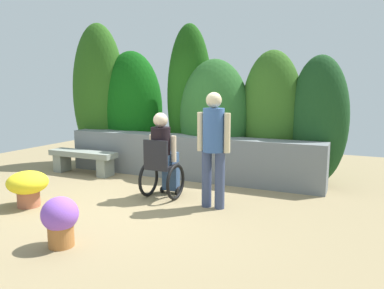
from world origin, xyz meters
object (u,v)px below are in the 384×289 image
object	(u,v)px
stone_bench	(83,159)
person_standing_companion	(213,142)
person_in_wheelchair	(163,158)
flower_pot_terracotta_by_wall	(28,185)
flower_pot_purple_near	(60,219)

from	to	relation	value
stone_bench	person_standing_companion	world-z (taller)	person_standing_companion
person_in_wheelchair	flower_pot_terracotta_by_wall	distance (m)	1.99
person_standing_companion	flower_pot_terracotta_by_wall	size ratio (longest dim) A/B	2.86
flower_pot_purple_near	person_standing_companion	bearing A→B (deg)	62.21
stone_bench	person_standing_companion	distance (m)	3.32
flower_pot_terracotta_by_wall	stone_bench	bearing A→B (deg)	109.59
stone_bench	flower_pot_purple_near	world-z (taller)	flower_pot_purple_near
stone_bench	person_in_wheelchair	world-z (taller)	person_in_wheelchair
flower_pot_terracotta_by_wall	flower_pot_purple_near	bearing A→B (deg)	-30.41
stone_bench	flower_pot_terracotta_by_wall	size ratio (longest dim) A/B	2.54
person_in_wheelchair	person_standing_companion	xyz separation A→B (m)	(0.90, -0.14, 0.32)
flower_pot_purple_near	flower_pot_terracotta_by_wall	world-z (taller)	flower_pot_purple_near
person_standing_companion	flower_pot_purple_near	distance (m)	2.25
person_in_wheelchair	person_standing_companion	distance (m)	0.96
person_in_wheelchair	person_standing_companion	world-z (taller)	person_standing_companion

